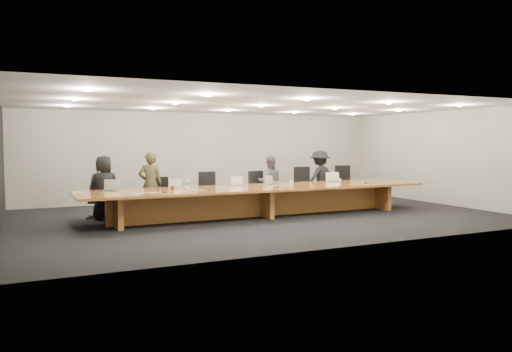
{
  "coord_description": "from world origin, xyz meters",
  "views": [
    {
      "loc": [
        -5.48,
        -11.3,
        1.9
      ],
      "look_at": [
        0.0,
        0.3,
        1.0
      ],
      "focal_mm": 35.0,
      "sensor_mm": 36.0,
      "label": 1
    }
  ],
  "objects_px": {
    "paper_cup_near": "(291,182)",
    "av_box": "(129,195)",
    "person_b": "(150,184)",
    "laptop_c": "(238,181)",
    "chair_mid_right": "(260,190)",
    "laptop_d": "(272,180)",
    "water_bottle": "(188,184)",
    "mic_center": "(277,187)",
    "chair_right": "(304,186)",
    "paper_cup_far": "(340,180)",
    "chair_left": "(161,196)",
    "mic_right": "(366,183)",
    "person_d": "(320,178)",
    "laptop_b": "(175,184)",
    "chair_far_left": "(99,198)",
    "chair_far_right": "(345,184)",
    "conference_table": "(261,196)",
    "chair_mid_left": "(208,192)",
    "person_a": "(104,187)",
    "person_c": "(270,182)",
    "laptop_a": "(111,185)",
    "laptop_e": "(333,177)",
    "mic_left": "(164,192)"
  },
  "relations": [
    {
      "from": "paper_cup_near",
      "to": "av_box",
      "type": "xyz_separation_m",
      "value": [
        -4.53,
        -1.02,
        -0.03
      ]
    },
    {
      "from": "person_b",
      "to": "laptop_c",
      "type": "relative_size",
      "value": 5.11
    },
    {
      "from": "chair_mid_right",
      "to": "laptop_d",
      "type": "bearing_deg",
      "value": -98.13
    },
    {
      "from": "water_bottle",
      "to": "mic_center",
      "type": "bearing_deg",
      "value": -18.18
    },
    {
      "from": "chair_right",
      "to": "paper_cup_far",
      "type": "distance_m",
      "value": 1.19
    },
    {
      "from": "chair_left",
      "to": "mic_right",
      "type": "relative_size",
      "value": 8.23
    },
    {
      "from": "person_d",
      "to": "laptop_b",
      "type": "xyz_separation_m",
      "value": [
        -4.66,
        -0.83,
        0.06
      ]
    },
    {
      "from": "chair_far_left",
      "to": "chair_far_right",
      "type": "distance_m",
      "value": 7.28
    },
    {
      "from": "chair_far_left",
      "to": "chair_mid_right",
      "type": "height_order",
      "value": "chair_mid_right"
    },
    {
      "from": "person_d",
      "to": "water_bottle",
      "type": "distance_m",
      "value": 4.47
    },
    {
      "from": "chair_mid_right",
      "to": "paper_cup_near",
      "type": "height_order",
      "value": "chair_mid_right"
    },
    {
      "from": "person_b",
      "to": "water_bottle",
      "type": "height_order",
      "value": "person_b"
    },
    {
      "from": "chair_right",
      "to": "water_bottle",
      "type": "relative_size",
      "value": 4.92
    },
    {
      "from": "person_d",
      "to": "paper_cup_near",
      "type": "height_order",
      "value": "person_d"
    },
    {
      "from": "av_box",
      "to": "mic_right",
      "type": "relative_size",
      "value": 1.44
    },
    {
      "from": "conference_table",
      "to": "av_box",
      "type": "xyz_separation_m",
      "value": [
        -3.42,
        -0.6,
        0.24
      ]
    },
    {
      "from": "laptop_c",
      "to": "mic_right",
      "type": "bearing_deg",
      "value": -4.78
    },
    {
      "from": "laptop_b",
      "to": "mic_right",
      "type": "distance_m",
      "value": 5.18
    },
    {
      "from": "laptop_d",
      "to": "chair_left",
      "type": "bearing_deg",
      "value": 140.52
    },
    {
      "from": "water_bottle",
      "to": "chair_right",
      "type": "bearing_deg",
      "value": 14.5
    },
    {
      "from": "conference_table",
      "to": "chair_far_right",
      "type": "distance_m",
      "value": 3.74
    },
    {
      "from": "water_bottle",
      "to": "paper_cup_near",
      "type": "xyz_separation_m",
      "value": [
        2.95,
        0.12,
        -0.07
      ]
    },
    {
      "from": "laptop_b",
      "to": "chair_mid_left",
      "type": "bearing_deg",
      "value": 50.61
    },
    {
      "from": "person_a",
      "to": "mic_right",
      "type": "bearing_deg",
      "value": 163.34
    },
    {
      "from": "conference_table",
      "to": "chair_right",
      "type": "relative_size",
      "value": 7.74
    },
    {
      "from": "chair_far_right",
      "to": "av_box",
      "type": "xyz_separation_m",
      "value": [
        -6.92,
        -1.91,
        0.18
      ]
    },
    {
      "from": "person_c",
      "to": "chair_far_left",
      "type": "bearing_deg",
      "value": 17.2
    },
    {
      "from": "chair_mid_right",
      "to": "chair_far_left",
      "type": "bearing_deg",
      "value": 173.07
    },
    {
      "from": "laptop_a",
      "to": "laptop_b",
      "type": "height_order",
      "value": "laptop_a"
    },
    {
      "from": "chair_far_left",
      "to": "water_bottle",
      "type": "distance_m",
      "value": 2.24
    },
    {
      "from": "chair_mid_right",
      "to": "laptop_e",
      "type": "bearing_deg",
      "value": -28.96
    },
    {
      "from": "chair_left",
      "to": "mic_left",
      "type": "distance_m",
      "value": 1.6
    },
    {
      "from": "person_b",
      "to": "av_box",
      "type": "height_order",
      "value": "person_b"
    },
    {
      "from": "person_d",
      "to": "laptop_a",
      "type": "relative_size",
      "value": 4.58
    },
    {
      "from": "paper_cup_far",
      "to": "water_bottle",
      "type": "bearing_deg",
      "value": 179.47
    },
    {
      "from": "conference_table",
      "to": "paper_cup_far",
      "type": "bearing_deg",
      "value": 5.87
    },
    {
      "from": "chair_far_right",
      "to": "laptop_d",
      "type": "relative_size",
      "value": 3.64
    },
    {
      "from": "laptop_e",
      "to": "mic_center",
      "type": "relative_size",
      "value": 2.79
    },
    {
      "from": "chair_far_right",
      "to": "person_d",
      "type": "xyz_separation_m",
      "value": [
        -0.96,
        -0.07,
        0.23
      ]
    },
    {
      "from": "mic_left",
      "to": "mic_right",
      "type": "height_order",
      "value": "mic_right"
    },
    {
      "from": "paper_cup_far",
      "to": "chair_mid_left",
      "type": "bearing_deg",
      "value": 165.0
    },
    {
      "from": "laptop_c",
      "to": "water_bottle",
      "type": "relative_size",
      "value": 1.35
    },
    {
      "from": "chair_far_right",
      "to": "laptop_b",
      "type": "xyz_separation_m",
      "value": [
        -5.61,
        -0.9,
        0.28
      ]
    },
    {
      "from": "chair_mid_left",
      "to": "person_d",
      "type": "height_order",
      "value": "person_d"
    },
    {
      "from": "water_bottle",
      "to": "chair_far_left",
      "type": "bearing_deg",
      "value": 152.11
    },
    {
      "from": "laptop_b",
      "to": "water_bottle",
      "type": "distance_m",
      "value": 0.3
    },
    {
      "from": "water_bottle",
      "to": "laptop_a",
      "type": "bearing_deg",
      "value": 177.18
    },
    {
      "from": "conference_table",
      "to": "laptop_a",
      "type": "bearing_deg",
      "value": 173.81
    },
    {
      "from": "chair_mid_left",
      "to": "chair_right",
      "type": "xyz_separation_m",
      "value": [
        3.01,
        0.09,
        0.03
      ]
    },
    {
      "from": "laptop_a",
      "to": "chair_left",
      "type": "bearing_deg",
      "value": 50.05
    }
  ]
}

